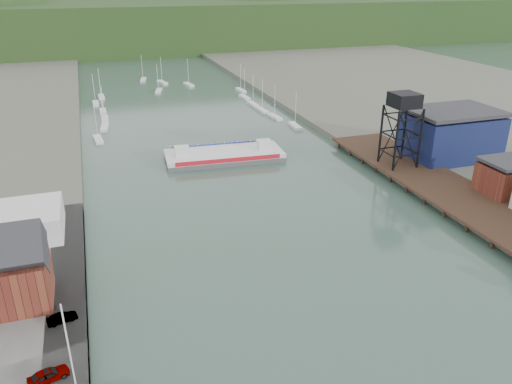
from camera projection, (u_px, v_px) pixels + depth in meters
west_quay at (15, 358)px, 57.01m from camera, size 16.00×80.00×1.60m
east_pier at (441, 186)px, 100.67m from camera, size 14.00×70.00×2.45m
white_shed at (4, 225)px, 80.69m from camera, size 18.00×12.00×4.50m
flagpole at (70, 356)px, 47.63m from camera, size 0.16×0.16×12.00m
lift_tower at (404, 105)px, 105.87m from camera, size 6.50×6.50×16.00m
blue_shed at (450, 134)px, 115.41m from camera, size 20.50×14.50×11.30m
marina_sailboats at (177, 103)px, 171.76m from camera, size 57.71×92.65×0.90m
distant_hills at (122, 28)px, 308.08m from camera, size 500.00×120.00×80.00m
chain_ferry at (224, 155)px, 119.94m from camera, size 28.59×13.13×4.01m
car_west_a at (48, 375)px, 52.54m from camera, size 4.53×2.88×1.44m
car_west_b at (62, 318)px, 61.43m from camera, size 3.77×2.04×1.18m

